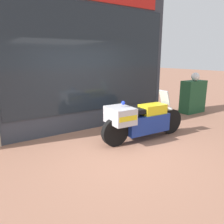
{
  "coord_description": "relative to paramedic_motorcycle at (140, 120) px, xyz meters",
  "views": [
    {
      "loc": [
        -2.47,
        -3.62,
        2.02
      ],
      "look_at": [
        0.43,
        0.81,
        0.69
      ],
      "focal_mm": 35.0,
      "sensor_mm": 36.0,
      "label": 1
    }
  ],
  "objects": [
    {
      "name": "utility_cabinet",
      "position": [
        3.51,
        1.11,
        0.06
      ],
      "size": [
        0.95,
        0.46,
        1.19
      ],
      "primitive_type": "cube",
      "color": "#1E4C2D",
      "rests_on": "ground"
    },
    {
      "name": "paramedic_motorcycle",
      "position": [
        0.0,
        0.0,
        0.0
      ],
      "size": [
        2.43,
        0.71,
        1.2
      ],
      "rotation": [
        0.0,
        0.0,
        -0.05
      ],
      "color": "black",
      "rests_on": "ground"
    },
    {
      "name": "white_helmet",
      "position": [
        3.47,
        1.05,
        0.81
      ],
      "size": [
        0.3,
        0.3,
        0.3
      ],
      "primitive_type": "sphere",
      "color": "white",
      "rests_on": "utility_cabinet"
    },
    {
      "name": "shop_building",
      "position": [
        -1.38,
        1.68,
        1.39
      ],
      "size": [
        6.09,
        0.55,
        3.83
      ],
      "color": "#333842",
      "rests_on": "ground"
    },
    {
      "name": "ground_plane",
      "position": [
        -0.93,
        -0.32,
        -0.53
      ],
      "size": [
        60.0,
        60.0,
        0.0
      ],
      "primitive_type": "plane",
      "color": "#8E604C"
    },
    {
      "name": "window_display",
      "position": [
        -0.5,
        1.71,
        -0.08
      ],
      "size": [
        4.62,
        0.3,
        1.91
      ],
      "color": "slate",
      "rests_on": "ground"
    }
  ]
}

